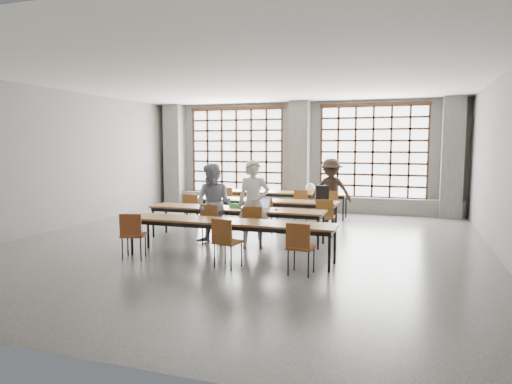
% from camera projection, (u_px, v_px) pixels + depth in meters
% --- Properties ---
extents(floor, '(11.00, 11.00, 0.00)m').
position_uv_depth(floor, '(244.00, 244.00, 9.84)').
color(floor, '#494846').
rests_on(floor, ground).
extents(ceiling, '(11.00, 11.00, 0.00)m').
position_uv_depth(ceiling, '(243.00, 79.00, 9.48)').
color(ceiling, silver).
rests_on(ceiling, floor).
extents(wall_back, '(10.00, 0.00, 10.00)m').
position_uv_depth(wall_back, '(302.00, 156.00, 14.84)').
color(wall_back, slate).
rests_on(wall_back, floor).
extents(wall_front, '(10.00, 0.00, 10.00)m').
position_uv_depth(wall_front, '(50.00, 184.00, 4.48)').
color(wall_front, slate).
rests_on(wall_front, floor).
extents(wall_left, '(0.00, 11.00, 11.00)m').
position_uv_depth(wall_left, '(54.00, 160.00, 11.25)').
color(wall_left, slate).
rests_on(wall_left, floor).
extents(wall_right, '(0.00, 11.00, 11.00)m').
position_uv_depth(wall_right, '(508.00, 166.00, 8.07)').
color(wall_right, slate).
rests_on(wall_right, floor).
extents(column_left, '(0.60, 0.55, 3.50)m').
position_uv_depth(column_left, '(175.00, 155.00, 16.01)').
color(column_left, '#51514F').
rests_on(column_left, floor).
extents(column_mid, '(0.60, 0.55, 3.50)m').
position_uv_depth(column_mid, '(300.00, 156.00, 14.58)').
color(column_mid, '#51514F').
rests_on(column_mid, floor).
extents(column_right, '(0.60, 0.55, 3.50)m').
position_uv_depth(column_right, '(452.00, 158.00, 13.14)').
color(column_right, '#51514F').
rests_on(column_right, floor).
extents(window_left, '(3.32, 0.12, 3.00)m').
position_uv_depth(window_left, '(237.00, 151.00, 15.47)').
color(window_left, white).
rests_on(window_left, wall_back).
extents(window_right, '(3.32, 0.12, 3.00)m').
position_uv_depth(window_right, '(373.00, 152.00, 14.03)').
color(window_right, white).
rests_on(window_right, wall_back).
extents(sill_ledge, '(9.80, 0.35, 0.50)m').
position_uv_depth(sill_ledge, '(300.00, 203.00, 14.81)').
color(sill_ledge, '#51514F').
rests_on(sill_ledge, floor).
extents(desk_row_a, '(4.00, 0.70, 0.73)m').
position_uv_depth(desk_row_a, '(280.00, 194.00, 13.60)').
color(desk_row_a, brown).
rests_on(desk_row_a, floor).
extents(desk_row_b, '(4.00, 0.70, 0.73)m').
position_uv_depth(desk_row_b, '(260.00, 202.00, 11.68)').
color(desk_row_b, brown).
rests_on(desk_row_b, floor).
extents(desk_row_c, '(4.00, 0.70, 0.73)m').
position_uv_depth(desk_row_c, '(235.00, 211.00, 10.13)').
color(desk_row_c, brown).
rests_on(desk_row_c, floor).
extents(desk_row_d, '(4.00, 0.70, 0.73)m').
position_uv_depth(desk_row_d, '(229.00, 224.00, 8.47)').
color(desk_row_d, brown).
rests_on(desk_row_d, floor).
extents(chair_back_left, '(0.47, 0.47, 0.88)m').
position_uv_depth(chair_back_left, '(228.00, 199.00, 13.47)').
color(chair_back_left, brown).
rests_on(chair_back_left, floor).
extents(chair_back_mid, '(0.44, 0.45, 0.88)m').
position_uv_depth(chair_back_mid, '(301.00, 202.00, 12.76)').
color(chair_back_mid, brown).
rests_on(chair_back_mid, floor).
extents(chair_back_right, '(0.50, 0.50, 0.88)m').
position_uv_depth(chair_back_right, '(330.00, 203.00, 12.51)').
color(chair_back_right, brown).
rests_on(chair_back_right, floor).
extents(chair_mid_left, '(0.45, 0.45, 0.88)m').
position_uv_depth(chair_mid_left, '(192.00, 207.00, 11.61)').
color(chair_mid_left, brown).
rests_on(chair_mid_left, floor).
extents(chair_mid_centre, '(0.47, 0.48, 0.88)m').
position_uv_depth(chair_mid_centre, '(267.00, 211.00, 10.98)').
color(chair_mid_centre, maroon).
rests_on(chair_mid_centre, floor).
extents(chair_mid_right, '(0.44, 0.45, 0.88)m').
position_uv_depth(chair_mid_right, '(325.00, 214.00, 10.53)').
color(chair_mid_right, brown).
rests_on(chair_mid_right, floor).
extents(chair_front_left, '(0.42, 0.43, 0.88)m').
position_uv_depth(chair_front_left, '(211.00, 220.00, 9.65)').
color(chair_front_left, brown).
rests_on(chair_front_left, floor).
extents(chair_front_right, '(0.51, 0.52, 0.88)m').
position_uv_depth(chair_front_right, '(252.00, 223.00, 9.36)').
color(chair_front_right, brown).
rests_on(chair_front_right, floor).
extents(chair_near_left, '(0.53, 0.53, 0.88)m').
position_uv_depth(chair_near_left, '(132.00, 231.00, 8.43)').
color(chair_near_left, brown).
rests_on(chair_near_left, floor).
extents(chair_near_mid, '(0.49, 0.49, 0.88)m').
position_uv_depth(chair_near_mid, '(225.00, 238.00, 7.83)').
color(chair_near_mid, brown).
rests_on(chair_near_mid, floor).
extents(chair_near_right, '(0.44, 0.45, 0.88)m').
position_uv_depth(chair_near_right, '(300.00, 243.00, 7.41)').
color(chair_near_right, brown).
rests_on(chair_near_right, floor).
extents(student_male, '(0.77, 0.63, 1.81)m').
position_uv_depth(student_male, '(254.00, 204.00, 9.44)').
color(student_male, silver).
rests_on(student_male, floor).
extents(student_female, '(0.91, 0.75, 1.73)m').
position_uv_depth(student_female, '(214.00, 204.00, 9.73)').
color(student_female, '#182349').
rests_on(student_female, floor).
extents(student_back, '(1.15, 0.69, 1.74)m').
position_uv_depth(student_back, '(331.00, 190.00, 12.60)').
color(student_back, black).
rests_on(student_back, floor).
extents(laptop_front, '(0.45, 0.43, 0.26)m').
position_uv_depth(laptop_front, '(261.00, 206.00, 10.03)').
color(laptop_front, silver).
rests_on(laptop_front, desk_row_c).
extents(laptop_back, '(0.44, 0.41, 0.26)m').
position_uv_depth(laptop_back, '(325.00, 191.00, 13.26)').
color(laptop_back, silver).
rests_on(laptop_back, desk_row_a).
extents(mouse, '(0.10, 0.07, 0.04)m').
position_uv_depth(mouse, '(276.00, 209.00, 9.80)').
color(mouse, white).
rests_on(mouse, desk_row_c).
extents(green_box, '(0.27, 0.16, 0.09)m').
position_uv_depth(green_box, '(235.00, 205.00, 10.21)').
color(green_box, '#2B8439').
rests_on(green_box, desk_row_c).
extents(phone, '(0.14, 0.11, 0.01)m').
position_uv_depth(phone, '(241.00, 209.00, 9.97)').
color(phone, black).
rests_on(phone, desk_row_c).
extents(paper_sheet_b, '(0.30, 0.21, 0.00)m').
position_uv_depth(paper_sheet_b, '(248.00, 199.00, 11.73)').
color(paper_sheet_b, white).
rests_on(paper_sheet_b, desk_row_b).
extents(paper_sheet_c, '(0.35, 0.29, 0.00)m').
position_uv_depth(paper_sheet_c, '(263.00, 200.00, 11.65)').
color(paper_sheet_c, silver).
rests_on(paper_sheet_c, desk_row_b).
extents(backpack, '(0.36, 0.28, 0.40)m').
position_uv_depth(backpack, '(322.00, 194.00, 11.19)').
color(backpack, black).
rests_on(backpack, desk_row_b).
extents(plastic_bag, '(0.27, 0.22, 0.29)m').
position_uv_depth(plastic_bag, '(310.00, 188.00, 13.34)').
color(plastic_bag, white).
rests_on(plastic_bag, desk_row_a).
extents(red_pouch, '(0.21, 0.10, 0.06)m').
position_uv_depth(red_pouch, '(134.00, 232.00, 8.51)').
color(red_pouch, '#B3161D').
rests_on(red_pouch, chair_near_left).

